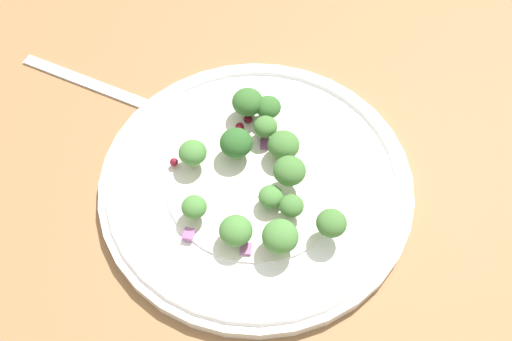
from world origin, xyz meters
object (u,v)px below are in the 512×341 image
at_px(broccoli_floret_1, 236,143).
at_px(broccoli_floret_2, 280,237).
at_px(plate, 256,182).
at_px(fork, 112,91).
at_px(broccoli_floret_0, 194,207).

bearing_deg(broccoli_floret_1, broccoli_floret_2, -103.15).
bearing_deg(plate, broccoli_floret_1, 89.31).
xyz_separation_m(plate, broccoli_floret_1, (0.00, 0.03, 0.02)).
height_order(plate, fork, plate).
distance_m(plate, broccoli_floret_0, 0.07).
distance_m(plate, broccoli_floret_2, 0.07).
height_order(broccoli_floret_2, fork, broccoli_floret_2).
relative_size(plate, fork, 1.63).
distance_m(broccoli_floret_1, fork, 0.16).
relative_size(plate, broccoli_floret_1, 9.39).
xyz_separation_m(broccoli_floret_0, broccoli_floret_1, (0.06, 0.03, 0.00)).
bearing_deg(broccoli_floret_0, plate, 1.45).
height_order(broccoli_floret_0, fork, broccoli_floret_0).
bearing_deg(fork, broccoli_floret_0, -92.68).
distance_m(broccoli_floret_0, broccoli_floret_1, 0.07).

